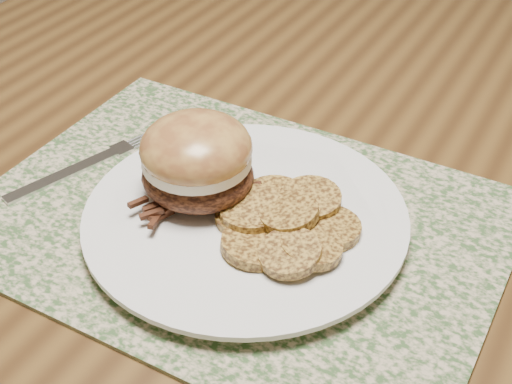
# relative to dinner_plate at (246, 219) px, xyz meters

# --- Properties ---
(placemat) EXTENTS (0.45, 0.33, 0.00)m
(placemat) POSITION_rel_dinner_plate_xyz_m (-0.01, 0.00, -0.01)
(placemat) COLOR #37552B
(placemat) RESTS_ON dining_table
(dinner_plate) EXTENTS (0.26, 0.26, 0.02)m
(dinner_plate) POSITION_rel_dinner_plate_xyz_m (0.00, 0.00, 0.00)
(dinner_plate) COLOR white
(dinner_plate) RESTS_ON placemat
(pork_sandwich) EXTENTS (0.11, 0.10, 0.07)m
(pork_sandwich) POSITION_rel_dinner_plate_xyz_m (-0.05, 0.00, 0.04)
(pork_sandwich) COLOR black
(pork_sandwich) RESTS_ON dinner_plate
(roasted_potatoes) EXTENTS (0.14, 0.14, 0.03)m
(roasted_potatoes) POSITION_rel_dinner_plate_xyz_m (0.04, -0.00, 0.02)
(roasted_potatoes) COLOR #AE8333
(roasted_potatoes) RESTS_ON dinner_plate
(fork) EXTENTS (0.07, 0.16, 0.00)m
(fork) POSITION_rel_dinner_plate_xyz_m (-0.18, 0.00, -0.01)
(fork) COLOR silver
(fork) RESTS_ON placemat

